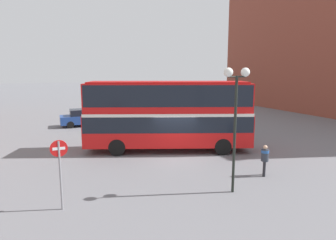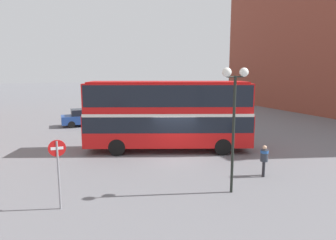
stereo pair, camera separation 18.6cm
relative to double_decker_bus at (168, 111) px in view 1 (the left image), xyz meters
The scene contains 7 objects.
ground_plane 3.17m from the double_decker_bus, 94.63° to the right, with size 240.00×240.00×0.00m, color slate.
double_decker_bus is the anchor object (origin of this frame).
pedestrian_foreground 7.17m from the double_decker_bus, 66.87° to the right, with size 0.56×0.56×1.61m.
parked_car_kerb_near 12.35m from the double_decker_bus, 109.74° to the left, with size 4.64×1.93×1.64m.
parked_car_kerb_far 17.14m from the double_decker_bus, 71.82° to the left, with size 4.88×2.38×1.60m.
street_lamp_twin_globe 7.73m from the double_decker_bus, 89.58° to the right, with size 1.23×0.39×5.47m.
no_entry_sign 9.65m from the double_decker_bus, 137.33° to the right, with size 0.65×0.08×2.77m.
Camera 1 is at (-7.20, -16.49, 5.35)m, focal length 32.00 mm.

